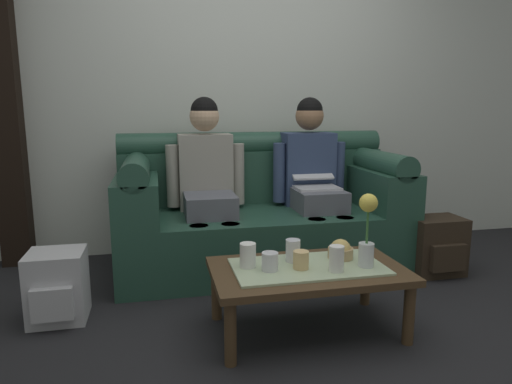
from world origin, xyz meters
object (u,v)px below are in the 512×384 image
object	(u,v)px
person_right	(313,175)
coffee_table	(308,275)
cup_near_left	(270,262)
backpack_right	(436,246)
person_left	(207,178)
cup_far_right	(337,259)
backpack_left	(57,287)
cup_far_center	(301,260)
flower_vase	(367,228)
couch	(261,215)
cup_far_left	(248,255)
snack_bowl	(340,251)
cup_near_right	(293,251)

from	to	relation	value
person_right	coffee_table	xyz separation A→B (m)	(-0.39, -1.06, -0.35)
cup_near_left	backpack_right	world-z (taller)	cup_near_left
person_right	person_left	bearing A→B (deg)	179.97
person_left	cup_far_right	distance (m)	1.29
coffee_table	backpack_left	size ratio (longest dim) A/B	2.56
person_left	coffee_table	distance (m)	1.18
coffee_table	cup_far_center	bearing A→B (deg)	-145.44
flower_vase	cup_far_right	distance (m)	0.22
couch	flower_vase	distance (m)	1.18
cup_near_left	cup_far_left	world-z (taller)	cup_far_left
cup_far_right	backpack_left	size ratio (longest dim) A/B	0.33
person_left	backpack_left	world-z (taller)	person_left
snack_bowl	cup_near_left	size ratio (longest dim) A/B	1.47
cup_near_left	cup_far_center	xyz separation A→B (m)	(0.16, -0.01, -0.00)
cup_near_right	cup_far_center	world-z (taller)	cup_near_right
person_left	cup_near_left	bearing A→B (deg)	-80.41
person_left	cup_far_left	xyz separation A→B (m)	(0.09, -1.01, -0.24)
couch	coffee_table	bearing A→B (deg)	-90.00
snack_bowl	cup_far_right	world-z (taller)	cup_far_right
flower_vase	cup_near_left	world-z (taller)	flower_vase
cup_near_left	cup_far_left	xyz separation A→B (m)	(-0.10, 0.07, 0.02)
snack_bowl	backpack_right	bearing A→B (deg)	29.22
coffee_table	cup_far_center	size ratio (longest dim) A/B	10.84
cup_near_right	backpack_right	xyz separation A→B (m)	(1.20, 0.52, -0.22)
couch	backpack_right	xyz separation A→B (m)	(1.14, -0.46, -0.18)
cup_far_center	backpack_right	distance (m)	1.37
couch	cup_far_left	world-z (taller)	couch
person_right	cup_far_right	bearing A→B (deg)	-103.57
cup_near_left	cup_far_center	world-z (taller)	same
person_right	cup_near_left	xyz separation A→B (m)	(-0.60, -1.08, -0.26)
couch	coffee_table	xyz separation A→B (m)	(-0.00, -1.06, -0.07)
couch	cup_far_right	distance (m)	1.18
cup_far_center	backpack_left	distance (m)	1.33
person_right	backpack_right	world-z (taller)	person_right
snack_bowl	coffee_table	bearing A→B (deg)	-160.21
person_right	cup_near_right	distance (m)	1.10
backpack_right	person_left	bearing A→B (deg)	163.27
person_right	cup_near_left	world-z (taller)	person_right
couch	snack_bowl	world-z (taller)	couch
cup_near_right	cup_far_left	size ratio (longest dim) A/B	0.95
coffee_table	cup_near_left	distance (m)	0.23
snack_bowl	cup_far_center	bearing A→B (deg)	-157.02
person_left	backpack_right	world-z (taller)	person_left
couch	cup_far_left	bearing A→B (deg)	-106.66
cup_far_left	cup_far_right	size ratio (longest dim) A/B	0.96
coffee_table	backpack_left	world-z (taller)	backpack_left
cup_near_left	backpack_left	bearing A→B (deg)	158.02
cup_near_right	cup_far_right	world-z (taller)	cup_far_right
flower_vase	cup_far_center	distance (m)	0.37
person_right	cup_near_right	size ratio (longest dim) A/B	10.45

